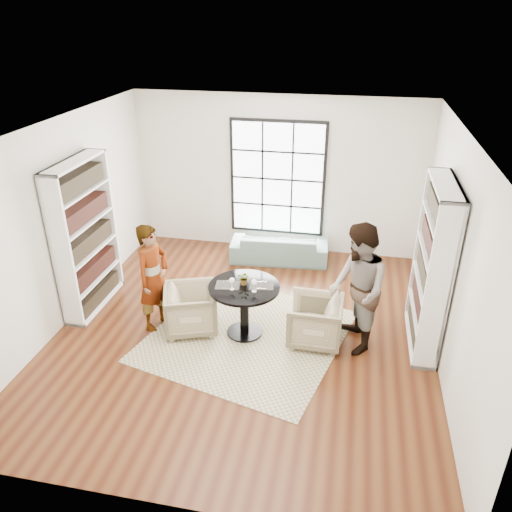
% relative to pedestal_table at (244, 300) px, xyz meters
% --- Properties ---
extents(ground, '(6.00, 6.00, 0.00)m').
position_rel_pedestal_table_xyz_m(ground, '(-0.02, 0.04, -0.59)').
color(ground, '#572E14').
extents(room_shell, '(6.00, 6.01, 6.00)m').
position_rel_pedestal_table_xyz_m(room_shell, '(-0.02, 0.59, 0.67)').
color(room_shell, silver).
rests_on(room_shell, ground).
extents(rug, '(3.22, 3.22, 0.01)m').
position_rel_pedestal_table_xyz_m(rug, '(0.05, -0.06, -0.58)').
color(rug, '#BEB68F').
rests_on(rug, ground).
extents(pedestal_table, '(1.02, 1.02, 0.82)m').
position_rel_pedestal_table_xyz_m(pedestal_table, '(0.00, 0.00, 0.00)').
color(pedestal_table, black).
rests_on(pedestal_table, ground).
extents(sofa, '(1.88, 0.85, 0.53)m').
position_rel_pedestal_table_xyz_m(sofa, '(0.13, 2.49, -0.32)').
color(sofa, slate).
rests_on(sofa, ground).
extents(armchair_left, '(0.97, 0.96, 0.70)m').
position_rel_pedestal_table_xyz_m(armchair_left, '(-0.80, -0.04, -0.24)').
color(armchair_left, tan).
rests_on(armchair_left, ground).
extents(armchair_right, '(0.77, 0.75, 0.69)m').
position_rel_pedestal_table_xyz_m(armchair_right, '(1.03, 0.02, -0.24)').
color(armchair_right, '#B8B283').
rests_on(armchair_right, ground).
extents(person_left, '(0.56, 0.70, 1.66)m').
position_rel_pedestal_table_xyz_m(person_left, '(-1.35, -0.04, 0.24)').
color(person_left, gray).
rests_on(person_left, ground).
extents(person_right, '(0.93, 1.07, 1.87)m').
position_rel_pedestal_table_xyz_m(person_right, '(1.58, 0.02, 0.35)').
color(person_right, gray).
rests_on(person_right, ground).
extents(placemat_left, '(0.37, 0.31, 0.01)m').
position_rel_pedestal_table_xyz_m(placemat_left, '(-0.23, -0.03, 0.23)').
color(placemat_left, '#282623').
rests_on(placemat_left, pedestal_table).
extents(placemat_right, '(0.37, 0.31, 0.01)m').
position_rel_pedestal_table_xyz_m(placemat_right, '(0.24, 0.06, 0.23)').
color(placemat_right, '#282623').
rests_on(placemat_right, pedestal_table).
extents(cutlery_left, '(0.17, 0.24, 0.01)m').
position_rel_pedestal_table_xyz_m(cutlery_left, '(-0.23, -0.03, 0.24)').
color(cutlery_left, silver).
rests_on(cutlery_left, placemat_left).
extents(cutlery_right, '(0.17, 0.24, 0.01)m').
position_rel_pedestal_table_xyz_m(cutlery_right, '(0.24, 0.06, 0.24)').
color(cutlery_right, silver).
rests_on(cutlery_right, placemat_right).
extents(wine_glass_left, '(0.08, 0.08, 0.18)m').
position_rel_pedestal_table_xyz_m(wine_glass_left, '(-0.15, -0.12, 0.36)').
color(wine_glass_left, silver).
rests_on(wine_glass_left, pedestal_table).
extents(wine_glass_right, '(0.09, 0.09, 0.19)m').
position_rel_pedestal_table_xyz_m(wine_glass_right, '(0.17, -0.12, 0.36)').
color(wine_glass_right, silver).
rests_on(wine_glass_right, pedestal_table).
extents(flower_centerpiece, '(0.21, 0.20, 0.20)m').
position_rel_pedestal_table_xyz_m(flower_centerpiece, '(-0.01, 0.05, 0.33)').
color(flower_centerpiece, gray).
rests_on(flower_centerpiece, pedestal_table).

